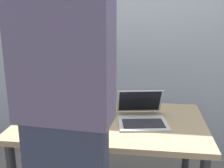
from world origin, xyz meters
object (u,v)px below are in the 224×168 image
object	(u,v)px
beer_bottle_green	(56,101)
person_figure	(65,127)
laptop	(142,115)
beer_bottle_amber	(67,95)

from	to	relation	value
beer_bottle_green	person_figure	distance (m)	0.72
beer_bottle_green	person_figure	bearing A→B (deg)	-68.05
laptop	beer_bottle_amber	size ratio (longest dim) A/B	1.17
beer_bottle_amber	laptop	bearing A→B (deg)	-10.70
beer_bottle_amber	beer_bottle_green	bearing A→B (deg)	-122.37
laptop	beer_bottle_green	world-z (taller)	beer_bottle_green
beer_bottle_amber	person_figure	world-z (taller)	person_figure
laptop	person_figure	xyz separation A→B (m)	(-0.32, -0.64, 0.18)
laptop	beer_bottle_amber	world-z (taller)	beer_bottle_amber
laptop	person_figure	world-z (taller)	person_figure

